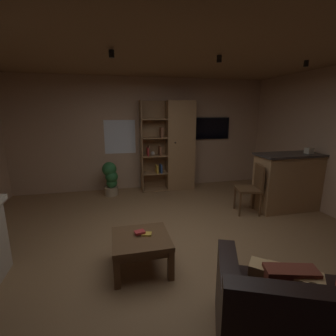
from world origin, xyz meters
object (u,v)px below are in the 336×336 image
Objects in this scene: potted_floor_plant at (111,178)px; wall_mounted_tv at (211,128)px; kitchen_bar_counter at (293,181)px; tissue_box at (309,151)px; table_book_0 at (147,234)px; dining_chair at (253,185)px; leather_couch at (324,325)px; coffee_table at (141,243)px; bookshelf_cabinet at (176,146)px; table_book_1 at (140,232)px.

wall_mounted_tv is (2.53, 0.41, 1.03)m from potted_floor_plant.
kitchen_bar_counter is 3.77m from potted_floor_plant.
table_book_0 is at bearing -161.02° from tissue_box.
leather_couch is at bearing -111.38° from dining_chair.
dining_chair is (2.21, 1.19, 0.20)m from coffee_table.
bookshelf_cabinet is at bearing 138.20° from tissue_box.
bookshelf_cabinet is 4.47m from leather_couch.
table_book_1 reaches higher than table_book_0.
table_book_1 is at bearing -125.04° from wall_mounted_tv.
leather_couch is 4.47m from potted_floor_plant.
potted_floor_plant is (-1.57, -0.20, -0.63)m from bookshelf_cabinet.
wall_mounted_tv is at bearing 12.34° from bookshelf_cabinet.
table_book_0 is 0.15× the size of potted_floor_plant.
tissue_box is 1.25m from dining_chair.
coffee_table is at bearing -82.99° from potted_floor_plant.
tissue_box is 3.54m from table_book_1.
table_book_1 is (-1.19, 1.48, 0.13)m from leather_couch.
leather_couch is (-1.90, -2.63, -0.24)m from kitchen_bar_counter.
leather_couch is at bearing -90.59° from bookshelf_cabinet.
leather_couch is 2.82m from dining_chair.
dining_chair is 1.20× the size of potted_floor_plant.
wall_mounted_tv reaches higher than tissue_box.
dining_chair is at bearing -61.26° from bookshelf_cabinet.
wall_mounted_tv is at bearing 9.25° from potted_floor_plant.
bookshelf_cabinet is 3.23m from table_book_1.
table_book_0 is 2.43m from dining_chair.
leather_couch is at bearing -51.23° from table_book_1.
potted_floor_plant is 2.77m from wall_mounted_tv.
dining_chair is (-0.87, -0.01, -0.02)m from kitchen_bar_counter.
bookshelf_cabinet is 2.29× the size of dining_chair.
leather_couch is 15.62× the size of table_book_0.
dining_chair is at bearing 177.05° from tissue_box.
potted_floor_plant is (-3.63, 1.64, -0.74)m from tissue_box.
coffee_table is 4.03m from wall_mounted_tv.
table_book_1 is 0.12× the size of wall_mounted_tv.
potted_floor_plant reaches higher than coffee_table.
bookshelf_cabinet is 17.54× the size of tissue_box.
leather_couch is 1.91m from table_book_1.
coffee_table is at bearing -112.39° from bookshelf_cabinet.
wall_mounted_tv reaches higher than kitchen_bar_counter.
table_book_1 is at bearing 164.37° from table_book_0.
tissue_box reaches higher than coffee_table.
tissue_box is at bearing 19.10° from coffee_table.
kitchen_bar_counter reaches higher than coffee_table.
table_book_0 is at bearing -123.82° from wall_mounted_tv.
tissue_box is 0.18× the size of coffee_table.
dining_chair is (2.22, 1.14, 0.08)m from table_book_1.
potted_floor_plant is at bearing 97.00° from table_book_1.
table_book_0 is (-3.22, -1.11, -0.72)m from tissue_box.
wall_mounted_tv is at bearing 55.53° from coffee_table.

